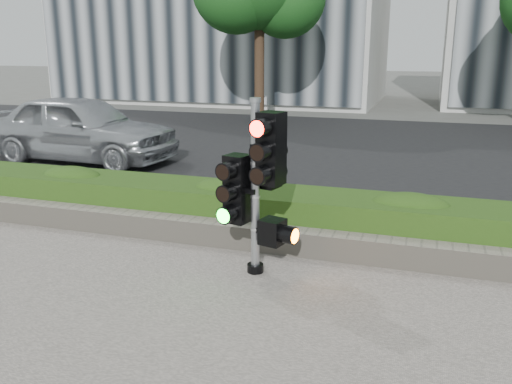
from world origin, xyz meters
The scene contains 7 objects.
ground centered at (0.00, 0.00, 0.00)m, with size 120.00×120.00×0.00m, color #51514C.
road centered at (0.00, 10.00, 0.01)m, with size 60.00×13.00×0.02m, color black.
curb centered at (0.00, 3.15, 0.06)m, with size 60.00×0.25×0.12m, color gray.
stone_wall centered at (0.00, 1.90, 0.20)m, with size 12.00×0.32×0.34m, color gray.
hedge centered at (0.00, 2.55, 0.37)m, with size 12.00×1.00×0.68m, color #457423.
traffic_signal centered at (-0.25, 1.14, 1.24)m, with size 0.80×0.64×2.18m.
car_silver centered at (-6.50, 6.32, 0.84)m, with size 1.95×4.84×1.65m, color #B3B6BB.
Camera 1 is at (1.68, -4.92, 2.80)m, focal length 38.00 mm.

